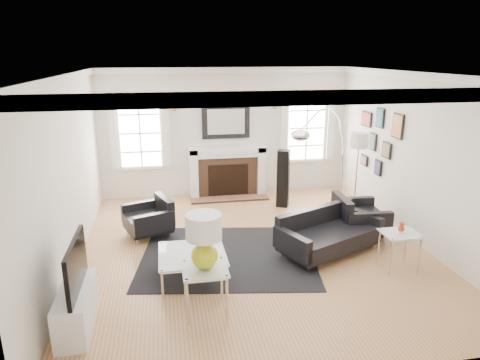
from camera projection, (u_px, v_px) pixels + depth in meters
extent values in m
plane|color=olive|center=(253.00, 248.00, 7.03)|extent=(6.00, 6.00, 0.00)
cube|color=silver|center=(226.00, 132.00, 9.46)|extent=(5.50, 0.04, 2.80)
cube|color=silver|center=(324.00, 250.00, 3.80)|extent=(5.50, 0.04, 2.80)
cube|color=silver|center=(68.00, 175.00, 6.16)|extent=(0.04, 6.00, 2.80)
cube|color=silver|center=(416.00, 159.00, 7.10)|extent=(0.04, 6.00, 2.80)
cube|color=white|center=(255.00, 73.00, 6.23)|extent=(5.50, 6.00, 0.02)
cube|color=white|center=(255.00, 78.00, 6.25)|extent=(5.50, 6.00, 0.12)
cube|color=white|center=(194.00, 173.00, 9.39)|extent=(0.18, 0.38, 1.10)
cube|color=white|center=(260.00, 170.00, 9.64)|extent=(0.18, 0.38, 1.10)
cube|color=white|center=(227.00, 150.00, 9.37)|extent=(1.70, 0.38, 0.12)
cube|color=white|center=(227.00, 154.00, 9.40)|extent=(1.50, 0.34, 0.10)
cube|color=brown|center=(227.00, 176.00, 9.56)|extent=(1.30, 0.30, 0.90)
cube|color=black|center=(228.00, 180.00, 9.49)|extent=(0.90, 0.10, 0.76)
cube|color=brown|center=(229.00, 198.00, 9.43)|extent=(1.70, 0.50, 0.04)
cube|color=black|center=(226.00, 121.00, 9.35)|extent=(1.05, 0.06, 0.75)
cube|color=white|center=(226.00, 122.00, 9.32)|extent=(0.82, 0.02, 0.55)
cube|color=white|center=(140.00, 133.00, 9.10)|extent=(1.00, 0.05, 1.60)
cube|color=white|center=(140.00, 133.00, 9.08)|extent=(0.84, 0.02, 1.44)
cube|color=white|center=(113.00, 132.00, 8.90)|extent=(0.14, 0.05, 1.55)
cube|color=white|center=(166.00, 131.00, 9.09)|extent=(0.14, 0.05, 1.55)
cube|color=white|center=(306.00, 128.00, 9.74)|extent=(1.00, 0.05, 1.60)
cube|color=white|center=(307.00, 128.00, 9.71)|extent=(0.84, 0.02, 1.44)
cube|color=white|center=(284.00, 127.00, 9.53)|extent=(0.14, 0.05, 1.55)
cube|color=white|center=(331.00, 126.00, 9.72)|extent=(0.14, 0.05, 1.55)
cube|color=black|center=(398.00, 126.00, 7.53)|extent=(0.03, 0.34, 0.44)
cube|color=orange|center=(397.00, 126.00, 7.53)|extent=(0.01, 0.29, 0.39)
cube|color=black|center=(380.00, 118.00, 8.13)|extent=(0.03, 0.28, 0.38)
cube|color=#2B5E78|center=(379.00, 118.00, 8.13)|extent=(0.01, 0.23, 0.33)
cube|color=black|center=(366.00, 119.00, 8.68)|extent=(0.03, 0.40, 0.30)
cube|color=#B04D36|center=(366.00, 119.00, 8.68)|extent=(0.01, 0.35, 0.25)
cube|color=black|center=(387.00, 150.00, 7.96)|extent=(0.03, 0.30, 0.30)
cube|color=olive|center=(386.00, 150.00, 7.96)|extent=(0.01, 0.25, 0.25)
cube|color=black|center=(373.00, 142.00, 8.46)|extent=(0.03, 0.26, 0.34)
cube|color=#426F58|center=(372.00, 142.00, 8.46)|extent=(0.01, 0.21, 0.29)
cube|color=black|center=(360.00, 139.00, 9.00)|extent=(0.03, 0.32, 0.24)
cube|color=#AEA34A|center=(360.00, 139.00, 8.99)|extent=(0.01, 0.27, 0.19)
cube|color=black|center=(378.00, 168.00, 8.31)|extent=(0.03, 0.24, 0.30)
cube|color=navy|center=(377.00, 168.00, 8.31)|extent=(0.01, 0.19, 0.25)
cube|color=black|center=(364.00, 160.00, 8.88)|extent=(0.03, 0.28, 0.22)
cube|color=#935577|center=(363.00, 160.00, 8.87)|extent=(0.01, 0.23, 0.17)
cube|color=white|center=(77.00, 309.00, 4.94)|extent=(0.35, 1.00, 0.50)
cube|color=black|center=(76.00, 265.00, 4.79)|extent=(0.05, 1.00, 0.58)
cube|color=black|center=(228.00, 255.00, 6.77)|extent=(3.00, 2.63, 0.01)
cube|color=black|center=(330.00, 238.00, 6.81)|extent=(1.78, 1.35, 0.27)
cube|color=black|center=(315.00, 220.00, 7.02)|extent=(1.53, 0.77, 0.45)
cube|color=black|center=(292.00, 244.00, 6.35)|extent=(0.42, 0.75, 0.34)
cube|color=black|center=(363.00, 222.00, 7.20)|extent=(0.42, 0.75, 0.34)
cube|color=black|center=(148.00, 222.00, 7.47)|extent=(0.91, 0.91, 0.26)
cube|color=black|center=(164.00, 209.00, 7.57)|extent=(0.36, 0.70, 0.44)
cube|color=black|center=(141.00, 210.00, 7.73)|extent=(0.70, 0.34, 0.34)
cube|color=black|center=(154.00, 223.00, 7.15)|extent=(0.70, 0.34, 0.34)
cube|color=black|center=(360.00, 221.00, 7.47)|extent=(0.82, 0.82, 0.29)
cube|color=black|center=(342.00, 210.00, 7.37)|extent=(0.18, 0.78, 0.48)
cube|color=black|center=(370.00, 223.00, 7.07)|extent=(0.78, 0.16, 0.37)
cube|color=black|center=(353.00, 207.00, 7.81)|extent=(0.78, 0.16, 0.37)
cube|color=silver|center=(192.00, 254.00, 5.95)|extent=(0.92, 0.92, 0.02)
cylinder|color=silver|center=(162.00, 285.00, 5.54)|extent=(0.04, 0.04, 0.41)
cylinder|color=silver|center=(227.00, 279.00, 5.68)|extent=(0.04, 0.04, 0.41)
cylinder|color=silver|center=(162.00, 256.00, 6.33)|extent=(0.04, 0.04, 0.41)
cylinder|color=silver|center=(218.00, 251.00, 6.47)|extent=(0.04, 0.04, 0.41)
cube|color=silver|center=(205.00, 269.00, 5.15)|extent=(0.55, 0.55, 0.02)
cylinder|color=silver|center=(187.00, 302.00, 4.97)|extent=(0.04, 0.04, 0.60)
cylinder|color=silver|center=(227.00, 298.00, 5.05)|extent=(0.04, 0.04, 0.60)
cylinder|color=silver|center=(185.00, 282.00, 5.41)|extent=(0.04, 0.04, 0.60)
cylinder|color=silver|center=(222.00, 279.00, 5.49)|extent=(0.04, 0.04, 0.60)
cube|color=silver|center=(401.00, 234.00, 6.20)|extent=(0.53, 0.44, 0.02)
cylinder|color=silver|center=(391.00, 258.00, 6.07)|extent=(0.04, 0.04, 0.58)
cylinder|color=silver|center=(420.00, 255.00, 6.15)|extent=(0.04, 0.04, 0.58)
cylinder|color=silver|center=(378.00, 247.00, 6.41)|extent=(0.04, 0.04, 0.58)
cylinder|color=silver|center=(406.00, 245.00, 6.49)|extent=(0.04, 0.04, 0.58)
sphere|color=#B4BE17|center=(204.00, 256.00, 5.10)|extent=(0.32, 0.32, 0.32)
cylinder|color=#B4BE17|center=(204.00, 243.00, 5.05)|extent=(0.04, 0.04, 0.13)
cylinder|color=white|center=(204.00, 227.00, 4.99)|extent=(0.43, 0.43, 0.30)
sphere|color=#B03016|center=(401.00, 229.00, 6.18)|extent=(0.10, 0.10, 0.10)
sphere|color=#B03016|center=(402.00, 224.00, 6.16)|extent=(0.07, 0.07, 0.07)
cube|color=white|center=(340.00, 203.00, 8.90)|extent=(0.23, 0.37, 0.19)
ellipsoid|color=silver|center=(300.00, 135.00, 7.15)|extent=(0.32, 0.32, 0.19)
cylinder|color=#BC8A41|center=(353.00, 217.00, 8.33)|extent=(0.21, 0.21, 0.03)
cylinder|color=#BC8A41|center=(356.00, 181.00, 8.13)|extent=(0.03, 0.03, 1.48)
cylinder|color=white|center=(359.00, 140.00, 7.90)|extent=(0.34, 0.34, 0.28)
cube|color=black|center=(283.00, 178.00, 8.83)|extent=(0.31, 0.31, 1.20)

